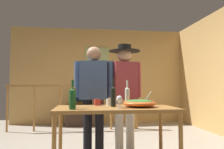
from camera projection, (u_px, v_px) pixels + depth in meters
name	position (u px, v px, depth m)	size (l,w,h in m)	color
back_wall	(100.00, 76.00, 6.26)	(4.80, 0.10, 2.63)	tan
framed_picture	(97.00, 56.00, 6.22)	(0.66, 0.03, 0.51)	#9FB069
stair_railing	(94.00, 100.00, 5.25)	(3.03, 0.10, 1.11)	#9E6B33
tv_console	(83.00, 115.00, 5.80)	(0.90, 0.40, 0.53)	#38281E
flat_screen_tv	(83.00, 97.00, 5.80)	(0.46, 0.12, 0.36)	black
serving_table	(115.00, 113.00, 2.76)	(1.48, 0.75, 0.76)	#9E6B33
salad_bowl	(139.00, 103.00, 2.78)	(0.42, 0.42, 0.21)	#DB5B23
wine_glass	(119.00, 100.00, 2.60)	(0.07, 0.07, 0.15)	silver
wine_bottle_clear	(127.00, 95.00, 3.07)	(0.06, 0.06, 0.34)	silver
wine_bottle_dark	(113.00, 96.00, 2.82)	(0.06, 0.06, 0.35)	black
wine_bottle_amber	(73.00, 96.00, 2.70)	(0.06, 0.06, 0.33)	brown
wine_bottle_green	(73.00, 98.00, 2.50)	(0.08, 0.08, 0.33)	#1E5628
mug_white	(110.00, 102.00, 2.99)	(0.12, 0.09, 0.09)	white
mug_red	(97.00, 102.00, 3.01)	(0.12, 0.08, 0.09)	#B7332D
person_standing_left	(94.00, 90.00, 3.39)	(0.60, 0.29, 1.63)	black
person_standing_right	(125.00, 88.00, 3.46)	(0.54, 0.49, 1.67)	beige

